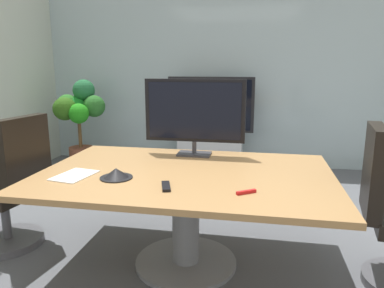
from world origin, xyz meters
TOP-DOWN VIEW (x-y plane):
  - ground_plane at (0.00, 0.00)m, footprint 6.63×6.63m
  - wall_back_glass_partition at (0.00, 2.82)m, footprint 5.39×0.10m
  - conference_table at (0.05, -0.11)m, footprint 2.07×1.36m
  - office_chair_left at (-1.38, -0.10)m, footprint 0.63×0.61m
  - tv_monitor at (0.03, 0.40)m, footprint 0.84×0.18m
  - wall_display_unit at (-0.11, 2.46)m, footprint 1.20×0.36m
  - potted_plant at (-1.98, 2.20)m, footprint 0.71×0.60m
  - conference_phone at (-0.38, -0.34)m, footprint 0.22×0.22m
  - remote_control at (0.00, -0.46)m, footprint 0.10×0.18m
  - whiteboard_marker at (0.50, -0.48)m, footprint 0.12×0.09m
  - paper_notepad at (-0.68, -0.34)m, footprint 0.26×0.33m

SIDE VIEW (x-z plane):
  - ground_plane at x=0.00m, z-range 0.00..0.00m
  - wall_display_unit at x=-0.11m, z-range -0.21..1.10m
  - office_chair_left at x=-1.38m, z-range -0.09..1.00m
  - conference_table at x=0.05m, z-range 0.20..0.93m
  - paper_notepad at x=-0.68m, z-range 0.72..0.73m
  - remote_control at x=0.00m, z-range 0.72..0.74m
  - whiteboard_marker at x=0.50m, z-range 0.72..0.74m
  - conference_phone at x=-0.38m, z-range 0.72..0.79m
  - potted_plant at x=-1.98m, z-range 0.16..1.42m
  - tv_monitor at x=0.03m, z-range 0.76..1.40m
  - wall_back_glass_partition at x=0.00m, z-range 0.00..2.65m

